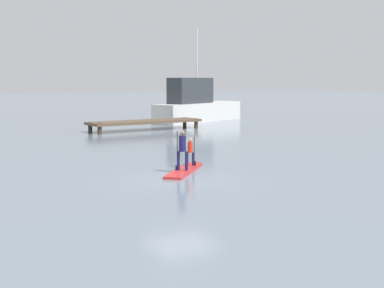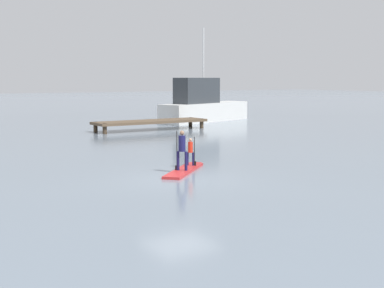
% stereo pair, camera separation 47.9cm
% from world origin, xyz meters
% --- Properties ---
extents(ground_plane, '(240.00, 240.00, 0.00)m').
position_xyz_m(ground_plane, '(0.00, 0.00, 0.00)').
color(ground_plane, gray).
extents(paddleboard_near, '(3.17, 2.94, 0.10)m').
position_xyz_m(paddleboard_near, '(1.00, 1.29, 0.05)').
color(paddleboard_near, red).
rests_on(paddleboard_near, ground).
extents(paddler_adult, '(0.39, 0.41, 1.54)m').
position_xyz_m(paddler_adult, '(0.74, 1.06, 0.98)').
color(paddler_adult, '#19194C').
rests_on(paddler_adult, paddleboard_near).
extents(paddler_child_solo, '(0.31, 0.33, 1.17)m').
position_xyz_m(paddler_child_solo, '(1.69, 1.89, 0.73)').
color(paddler_child_solo, '#19194C').
rests_on(paddler_child_solo, paddleboard_near).
extents(fishing_boat_white_large, '(9.89, 5.21, 7.81)m').
position_xyz_m(fishing_boat_white_large, '(15.75, 21.70, 1.34)').
color(fishing_boat_white_large, silver).
rests_on(fishing_boat_white_large, ground).
extents(floating_dock, '(8.29, 2.11, 0.69)m').
position_xyz_m(floating_dock, '(8.29, 17.28, 0.58)').
color(floating_dock, brown).
rests_on(floating_dock, ground).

